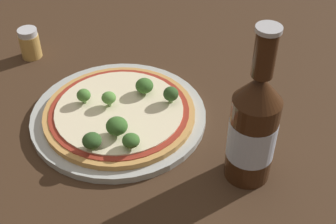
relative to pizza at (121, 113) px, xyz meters
The scene contains 12 objects.
ground_plane 0.02m from the pizza, 106.74° to the left, with size 3.00×3.00×0.00m, color #3D2819.
plate 0.02m from the pizza, 164.95° to the left, with size 0.30×0.30×0.01m.
pizza is the anchor object (origin of this frame).
broccoli_floret_0 0.10m from the pizza, 68.36° to the right, with size 0.03×0.03×0.03m.
broccoli_floret_1 0.09m from the pizza, 57.17° to the left, with size 0.03×0.03×0.03m.
broccoli_floret_2 0.09m from the pizza, 32.46° to the right, with size 0.03×0.03×0.02m.
broccoli_floret_3 0.06m from the pizza, 94.43° to the left, with size 0.03×0.03×0.03m.
broccoli_floret_4 0.06m from the pizza, 47.39° to the right, with size 0.03×0.03×0.03m.
broccoli_floret_5 0.03m from the pizza, 168.23° to the right, with size 0.02×0.02×0.03m.
broccoli_floret_6 0.07m from the pizza, 154.96° to the right, with size 0.02×0.02×0.03m.
beer_bottle 0.24m from the pizza, 12.37° to the left, with size 0.07×0.07×0.25m.
pepper_shaker 0.28m from the pizza, behind, with size 0.04×0.04×0.06m.
Camera 1 is at (0.46, -0.39, 0.52)m, focal length 50.00 mm.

